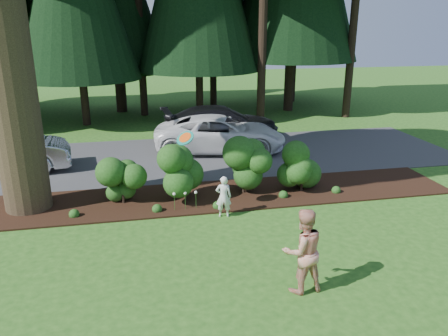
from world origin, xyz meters
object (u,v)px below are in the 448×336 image
Objects in this scene: child at (224,197)px; frisbee at (185,138)px; car_dark_suv at (221,123)px; car_white_suv at (220,134)px; adult at (303,251)px.

child is 1.89m from frisbee.
child is at bearing -12.81° from frisbee.
child is 2.22× the size of frisbee.
car_dark_suv is 8.15m from child.
adult is (-0.33, -9.85, 0.11)m from car_white_suv.
child is (-1.53, -8.00, -0.21)m from car_dark_suv.
car_white_suv is 3.03× the size of adult.
car_dark_suv is 4.49× the size of child.
frisbee is (-1.76, 3.89, 1.33)m from adult.
frisbee is (-2.09, -5.96, 1.43)m from car_white_suv.
car_white_suv is at bearing -98.42° from adult.
child is at bearing -178.65° from car_white_suv.
frisbee reaches higher than child.
car_dark_suv is 11.69m from adult.
frisbee is at bearing -72.17° from adult.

